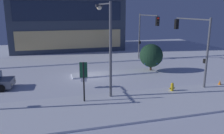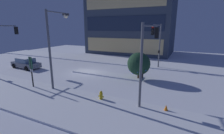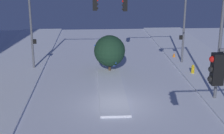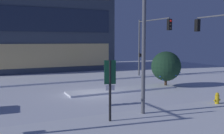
# 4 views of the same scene
# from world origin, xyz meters

# --- Properties ---
(ground) EXTENTS (52.00, 52.00, 0.00)m
(ground) POSITION_xyz_m (0.00, 0.00, 0.00)
(ground) COLOR silver
(curb_strip_near) EXTENTS (52.00, 5.20, 0.14)m
(curb_strip_near) POSITION_xyz_m (0.00, -8.27, 0.07)
(curb_strip_near) COLOR silver
(curb_strip_near) RESTS_ON ground
(curb_strip_far) EXTENTS (52.00, 5.20, 0.14)m
(curb_strip_far) POSITION_xyz_m (0.00, 8.27, 0.07)
(curb_strip_far) COLOR silver
(curb_strip_far) RESTS_ON ground
(median_strip) EXTENTS (9.00, 1.80, 0.14)m
(median_strip) POSITION_xyz_m (2.61, 0.20, 0.07)
(median_strip) COLOR silver
(median_strip) RESTS_ON ground
(car_near) EXTENTS (4.74, 2.34, 1.49)m
(car_near) POSITION_xyz_m (-9.40, -1.73, 0.71)
(car_near) COLOR slate
(car_near) RESTS_ON ground
(traffic_light_corner_near_right) EXTENTS (0.32, 5.52, 6.03)m
(traffic_light_corner_near_right) POSITION_xyz_m (8.76, -4.32, 4.20)
(traffic_light_corner_near_right) COLOR #565960
(traffic_light_corner_near_right) RESTS_ON ground
(traffic_light_corner_far_right) EXTENTS (0.32, 5.61, 6.21)m
(traffic_light_corner_far_right) POSITION_xyz_m (7.88, 4.31, 4.32)
(traffic_light_corner_far_right) COLOR #565960
(traffic_light_corner_far_right) RESTS_ON ground
(street_lamp_arched) EXTENTS (0.61, 3.01, 7.21)m
(street_lamp_arched) POSITION_xyz_m (0.35, -5.58, 4.75)
(street_lamp_arched) COLOR #565960
(street_lamp_arched) RESTS_ON ground
(fire_hydrant) EXTENTS (0.48, 0.26, 0.83)m
(fire_hydrant) POSITION_xyz_m (5.64, -6.53, 0.40)
(fire_hydrant) COLOR gold
(fire_hydrant) RESTS_ON ground
(parking_info_sign) EXTENTS (0.55, 0.18, 3.05)m
(parking_info_sign) POSITION_xyz_m (-1.68, -6.86, 1.96)
(parking_info_sign) COLOR black
(parking_info_sign) RESTS_ON ground
(decorated_tree_median) EXTENTS (2.54, 2.54, 3.06)m
(decorated_tree_median) POSITION_xyz_m (6.75, 0.11, 1.79)
(decorated_tree_median) COLOR #473323
(decorated_tree_median) RESTS_ON ground
(construction_cone) EXTENTS (0.36, 0.36, 0.55)m
(construction_cone) POSITION_xyz_m (10.57, -6.20, 0.28)
(construction_cone) COLOR orange
(construction_cone) RESTS_ON ground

